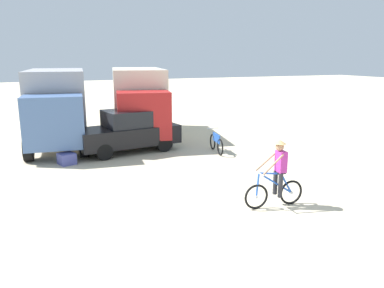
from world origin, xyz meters
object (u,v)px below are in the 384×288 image
bicycle_spare (216,143)px  cyclist_orange_shirt (277,176)px  box_truck_grey_hauler (57,104)px  box_truck_cream_rv (139,99)px  sedan_parked (129,131)px  supply_crate (67,159)px

bicycle_spare → cyclist_orange_shirt: bearing=-100.8°
bicycle_spare → box_truck_grey_hauler: bearing=145.3°
box_truck_cream_rv → sedan_parked: bearing=-112.9°
box_truck_cream_rv → sedan_parked: (-1.23, -2.90, -0.99)m
box_truck_cream_rv → sedan_parked: size_ratio=1.60×
bicycle_spare → supply_crate: bicycle_spare is taller
box_truck_grey_hauler → sedan_parked: size_ratio=1.57×
sedan_parked → supply_crate: 2.89m
box_truck_cream_rv → cyclist_orange_shirt: 10.47m
sedan_parked → cyclist_orange_shirt: cyclist_orange_shirt is taller
supply_crate → box_truck_grey_hauler: bearing=90.1°
cyclist_orange_shirt → bicycle_spare: cyclist_orange_shirt is taller
box_truck_grey_hauler → cyclist_orange_shirt: (4.83, -10.06, -1.03)m
sedan_parked → box_truck_cream_rv: bearing=67.1°
box_truck_grey_hauler → cyclist_orange_shirt: 11.21m
box_truck_grey_hauler → supply_crate: (0.00, -3.62, -1.66)m
box_truck_cream_rv → supply_crate: (-3.84, -3.94, -1.66)m
box_truck_cream_rv → box_truck_grey_hauler: bearing=-175.4°
box_truck_grey_hauler → supply_crate: bearing=-89.9°
supply_crate → box_truck_cream_rv: bearing=45.7°
sedan_parked → box_truck_grey_hauler: bearing=135.2°
cyclist_orange_shirt → supply_crate: (-4.82, 6.44, -0.64)m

